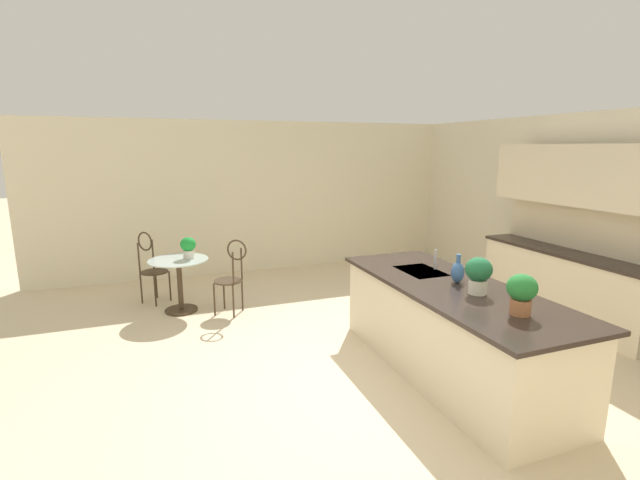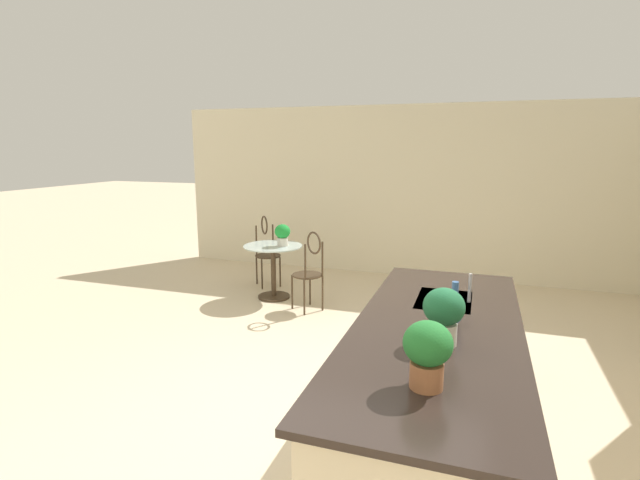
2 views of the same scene
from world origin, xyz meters
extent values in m
plane|color=beige|center=(0.00, 0.00, 0.00)|extent=(40.00, 40.00, 0.00)
cube|color=beige|center=(0.00, 3.66, 1.35)|extent=(9.00, 0.12, 2.70)
cube|color=beige|center=(-4.26, 0.00, 1.35)|extent=(0.12, 7.80, 2.70)
cube|color=beige|center=(0.30, 0.85, 0.44)|extent=(2.70, 0.96, 0.88)
cube|color=#2D231E|center=(0.30, 0.85, 0.90)|extent=(2.80, 1.06, 0.04)
cube|color=#B2B5BA|center=(-0.25, 0.85, 0.91)|extent=(0.56, 0.40, 0.03)
cube|color=beige|center=(-0.40, 3.20, 0.44)|extent=(2.40, 0.60, 0.88)
cube|color=#2D231E|center=(-0.40, 3.20, 0.90)|extent=(2.44, 0.64, 0.04)
cube|color=beige|center=(-0.40, 3.36, 1.22)|extent=(2.40, 0.04, 0.60)
cube|color=beige|center=(-0.40, 3.18, 1.90)|extent=(2.40, 0.36, 0.76)
cylinder|color=#3D2D1E|center=(-2.45, -1.57, 0.01)|extent=(0.44, 0.44, 0.03)
cylinder|color=#3D2D1E|center=(-2.45, -1.57, 0.38)|extent=(0.07, 0.07, 0.69)
cylinder|color=#B2C6C1|center=(-2.45, -1.57, 0.73)|extent=(0.80, 0.80, 0.01)
cylinder|color=#3D2D1E|center=(-2.95, -1.69, 0.23)|extent=(0.03, 0.03, 0.45)
cylinder|color=#3D2D1E|center=(-2.77, -1.90, 0.23)|extent=(0.03, 0.03, 0.45)
cylinder|color=#3D2D1E|center=(-3.16, -1.88, 0.23)|extent=(0.03, 0.03, 0.45)
cylinder|color=#3D2D1E|center=(-2.97, -2.08, 0.23)|extent=(0.03, 0.03, 0.45)
cylinder|color=#3D2D1E|center=(-2.96, -1.89, 0.46)|extent=(0.54, 0.54, 0.02)
cylinder|color=#3D2D1E|center=(-3.16, -1.89, 0.68)|extent=(0.03, 0.03, 0.45)
cylinder|color=#3D2D1E|center=(-2.99, -2.08, 0.68)|extent=(0.03, 0.03, 0.45)
torus|color=#3D2D1E|center=(-3.08, -1.99, 0.90)|extent=(0.23, 0.21, 0.28)
cylinder|color=#3D2D1E|center=(-2.10, -1.15, 0.23)|extent=(0.03, 0.03, 0.45)
cylinder|color=#3D2D1E|center=(-2.33, -0.99, 0.23)|extent=(0.03, 0.03, 0.45)
cylinder|color=#3D2D1E|center=(-1.94, -0.92, 0.23)|extent=(0.03, 0.03, 0.45)
cylinder|color=#3D2D1E|center=(-2.17, -0.76, 0.23)|extent=(0.03, 0.03, 0.45)
cylinder|color=#3D2D1E|center=(-2.14, -0.96, 0.46)|extent=(0.53, 0.53, 0.02)
cylinder|color=#3D2D1E|center=(-1.94, -0.91, 0.68)|extent=(0.03, 0.03, 0.45)
cylinder|color=#3D2D1E|center=(-2.16, -0.76, 0.68)|extent=(0.03, 0.03, 0.45)
torus|color=#3D2D1E|center=(-2.05, -0.84, 0.90)|extent=(0.18, 0.25, 0.28)
cylinder|color=#B2B5BA|center=(-0.25, 1.03, 1.03)|extent=(0.02, 0.02, 0.22)
cylinder|color=beige|center=(-2.46, -1.43, 0.80)|extent=(0.14, 0.14, 0.11)
ellipsoid|color=#1D9034|center=(-2.46, -1.43, 0.94)|extent=(0.21, 0.21, 0.19)
cylinder|color=#9E603D|center=(1.15, 0.87, 0.98)|extent=(0.16, 0.16, 0.13)
ellipsoid|color=#247531|center=(1.15, 0.87, 1.15)|extent=(0.24, 0.24, 0.22)
cylinder|color=beige|center=(0.60, 0.90, 0.99)|extent=(0.16, 0.16, 0.13)
ellipsoid|color=#20643B|center=(0.60, 0.90, 1.15)|extent=(0.24, 0.24, 0.22)
ellipsoid|color=#386099|center=(0.25, 0.95, 1.02)|extent=(0.13, 0.13, 0.21)
cylinder|color=#386099|center=(0.25, 0.95, 1.17)|extent=(0.04, 0.04, 0.08)
camera|label=1|loc=(3.79, -1.83, 2.24)|focal=25.22mm
camera|label=2|loc=(3.31, 1.06, 2.06)|focal=26.60mm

